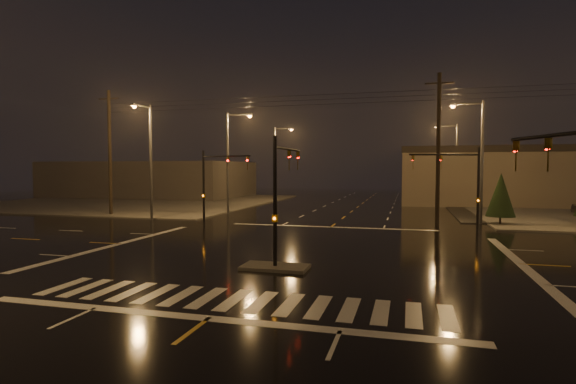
{
  "coord_description": "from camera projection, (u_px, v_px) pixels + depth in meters",
  "views": [
    {
      "loc": [
        5.8,
        -23.26,
        4.54
      ],
      "look_at": [
        -1.84,
        5.06,
        3.0
      ],
      "focal_mm": 28.0,
      "sensor_mm": 36.0,
      "label": 1
    }
  ],
  "objects": [
    {
      "name": "crosswalk",
      "position": [
        233.0,
        300.0,
        15.49
      ],
      "size": [
        15.0,
        2.6,
        0.01
      ],
      "primitive_type": "cube",
      "color": "beige",
      "rests_on": "ground"
    },
    {
      "name": "signal_mast_nw",
      "position": [
        213.0,
        178.0,
        36.21
      ],
      "size": [
        4.84,
        1.86,
        6.0
      ],
      "color": "black",
      "rests_on": "ground"
    },
    {
      "name": "signal_mast_median",
      "position": [
        281.0,
        185.0,
        21.01
      ],
      "size": [
        0.25,
        4.59,
        6.0
      ],
      "color": "black",
      "rests_on": "ground"
    },
    {
      "name": "streetlight_1",
      "position": [
        231.0,
        156.0,
        44.13
      ],
      "size": [
        2.77,
        0.32,
        10.0
      ],
      "color": "#38383A",
      "rests_on": "ground"
    },
    {
      "name": "streetlight_2",
      "position": [
        277.0,
        159.0,
        59.56
      ],
      "size": [
        2.77,
        0.32,
        10.0
      ],
      "color": "#38383A",
      "rests_on": "ground"
    },
    {
      "name": "stop_bar_far",
      "position": [
        331.0,
        227.0,
        34.78
      ],
      "size": [
        16.0,
        0.5,
        0.01
      ],
      "primitive_type": "cube",
      "color": "beige",
      "rests_on": "ground"
    },
    {
      "name": "stop_bar_near",
      "position": [
        209.0,
        318.0,
        13.56
      ],
      "size": [
        16.0,
        0.5,
        0.01
      ],
      "primitive_type": "cube",
      "color": "beige",
      "rests_on": "ground"
    },
    {
      "name": "streetlight_5",
      "position": [
        149.0,
        154.0,
        38.81
      ],
      "size": [
        0.32,
        2.77,
        10.0
      ],
      "color": "#38383A",
      "rests_on": "ground"
    },
    {
      "name": "median_island",
      "position": [
        275.0,
        267.0,
        20.31
      ],
      "size": [
        3.0,
        1.6,
        0.15
      ],
      "primitive_type": "cube",
      "color": "#494741",
      "rests_on": "ground"
    },
    {
      "name": "commercial_block",
      "position": [
        152.0,
        179.0,
        73.62
      ],
      "size": [
        30.0,
        18.0,
        5.6
      ],
      "primitive_type": "cube",
      "color": "#433D3B",
      "rests_on": "ground"
    },
    {
      "name": "sidewalk_nw",
      "position": [
        136.0,
        202.0,
        60.9
      ],
      "size": [
        36.0,
        36.0,
        0.12
      ],
      "primitive_type": "cube",
      "color": "#494741",
      "rests_on": "ground"
    },
    {
      "name": "utility_pole_1",
      "position": [
        438.0,
        148.0,
        35.27
      ],
      "size": [
        2.2,
        0.32,
        12.0
      ],
      "color": "black",
      "rests_on": "ground"
    },
    {
      "name": "conifer_0",
      "position": [
        501.0,
        195.0,
        35.82
      ],
      "size": [
        2.24,
        2.24,
        4.19
      ],
      "color": "black",
      "rests_on": "ground"
    },
    {
      "name": "streetlight_3",
      "position": [
        478.0,
        153.0,
        36.38
      ],
      "size": [
        2.77,
        0.32,
        10.0
      ],
      "color": "#38383A",
      "rests_on": "ground"
    },
    {
      "name": "ground",
      "position": [
        297.0,
        253.0,
        24.17
      ],
      "size": [
        140.0,
        140.0,
        0.0
      ],
      "primitive_type": "plane",
      "color": "black",
      "rests_on": "ground"
    },
    {
      "name": "streetlight_4",
      "position": [
        454.0,
        158.0,
        55.67
      ],
      "size": [
        2.77,
        0.32,
        10.0
      ],
      "color": "#38383A",
      "rests_on": "ground"
    },
    {
      "name": "signal_mast_ne",
      "position": [
        464.0,
        179.0,
        31.27
      ],
      "size": [
        4.84,
        1.86,
        6.0
      ],
      "color": "black",
      "rests_on": "ground"
    },
    {
      "name": "utility_pole_0",
      "position": [
        110.0,
        152.0,
        43.07
      ],
      "size": [
        2.2,
        0.32,
        12.0
      ],
      "color": "black",
      "rests_on": "ground"
    }
  ]
}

